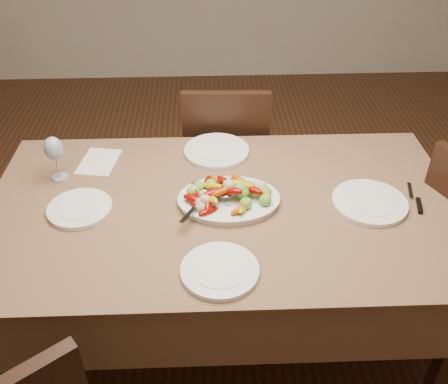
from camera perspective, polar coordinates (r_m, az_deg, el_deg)
floor at (r=2.45m, az=2.92°, el=-16.09°), size 6.00×6.00×0.00m
dining_table at (r=2.18m, az=-0.00°, el=-9.33°), size 1.85×1.05×0.76m
chair_far at (r=2.73m, az=0.20°, el=4.01°), size 0.44×0.44×0.95m
serving_platter at (r=1.93m, az=0.55°, el=-1.04°), size 0.38×0.28×0.02m
roasted_vegetables at (r=1.89m, az=0.56°, el=0.33°), size 0.31×0.21×0.09m
serving_spoon at (r=1.87m, az=-1.38°, el=-0.89°), size 0.28×0.18×0.03m
plate_left at (r=1.97m, az=-16.15°, el=-1.85°), size 0.24×0.24×0.02m
plate_right at (r=2.00m, az=16.30°, el=-1.16°), size 0.29×0.29×0.02m
plate_far at (r=2.23m, az=-0.85°, el=4.70°), size 0.29×0.29×0.02m
plate_near at (r=1.65m, az=-0.48°, el=-8.98°), size 0.26×0.26×0.02m
wine_glass at (r=2.13m, az=-18.71°, el=3.80°), size 0.08×0.08×0.20m
menu_card at (r=2.24m, az=-14.11°, el=3.38°), size 0.18×0.23×0.00m
table_knife at (r=2.08m, az=20.98°, el=-0.77°), size 0.06×0.20×0.01m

